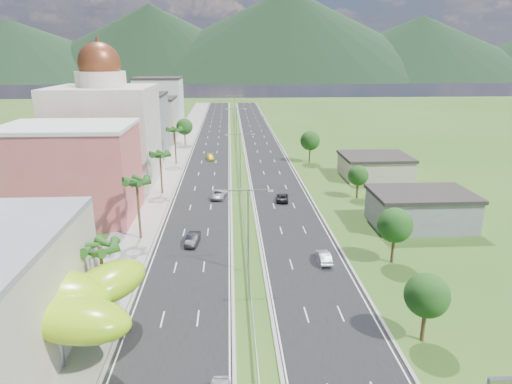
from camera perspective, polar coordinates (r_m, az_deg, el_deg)
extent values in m
plane|color=#2D5119|center=(49.35, -0.44, -15.31)|extent=(500.00, 500.00, 0.00)
cube|color=black|center=(134.44, -5.61, 5.49)|extent=(11.00, 260.00, 0.04)
cube|color=black|center=(134.67, 0.81, 5.59)|extent=(11.00, 260.00, 0.04)
cube|color=gray|center=(135.15, -9.66, 5.41)|extent=(7.00, 260.00, 0.12)
cube|color=gray|center=(116.61, -2.24, 4.11)|extent=(0.08, 216.00, 0.28)
cube|color=gray|center=(217.30, -2.81, 9.96)|extent=(0.10, 0.12, 0.70)
cylinder|color=gray|center=(55.79, -0.98, -5.02)|extent=(0.20, 0.20, 11.00)
cube|color=gray|center=(54.00, -2.53, 0.18)|extent=(2.88, 0.12, 0.12)
cube|color=gray|center=(54.11, 0.52, 0.23)|extent=(2.88, 0.12, 0.12)
cube|color=silver|center=(54.03, -3.89, 0.06)|extent=(0.60, 0.25, 0.18)
cube|color=silver|center=(54.24, 1.87, 0.15)|extent=(0.60, 0.25, 0.18)
cylinder|color=gray|center=(94.08, -2.00, 4.07)|extent=(0.20, 0.20, 11.00)
cube|color=gray|center=(93.04, -2.93, 7.24)|extent=(2.88, 0.12, 0.12)
cube|color=gray|center=(93.10, -1.14, 7.27)|extent=(2.88, 0.12, 0.12)
cube|color=silver|center=(93.05, -3.72, 7.17)|extent=(0.60, 0.25, 0.18)
cube|color=silver|center=(93.17, -0.35, 7.22)|extent=(0.60, 0.25, 0.18)
cylinder|color=gray|center=(138.32, -2.47, 8.18)|extent=(0.20, 0.20, 11.00)
cube|color=gray|center=(137.61, -3.10, 10.35)|extent=(2.88, 0.12, 0.12)
cube|color=gray|center=(137.66, -1.88, 10.37)|extent=(2.88, 0.12, 0.12)
cube|color=silver|center=(137.62, -3.64, 10.30)|extent=(0.60, 0.25, 0.18)
cube|color=silver|center=(137.71, -1.34, 10.34)|extent=(0.60, 0.25, 0.18)
cylinder|color=gray|center=(182.93, -2.71, 10.29)|extent=(0.20, 0.20, 11.00)
cube|color=gray|center=(182.40, -3.19, 11.94)|extent=(2.88, 0.12, 0.12)
cube|color=gray|center=(182.43, -2.27, 11.95)|extent=(2.88, 0.12, 0.12)
cube|color=silver|center=(182.41, -3.60, 11.90)|extent=(0.60, 0.25, 0.18)
cube|color=silver|center=(182.47, -1.86, 11.93)|extent=(0.60, 0.25, 0.18)
cylinder|color=gray|center=(51.47, -28.94, -13.60)|extent=(0.50, 0.50, 4.00)
cylinder|color=gray|center=(44.92, -23.26, -17.39)|extent=(0.50, 0.50, 4.00)
cylinder|color=gray|center=(48.32, -18.98, -14.32)|extent=(0.50, 0.50, 4.00)
cube|color=#CF5655|center=(80.39, -22.07, 2.08)|extent=(20.00, 15.00, 15.00)
cube|color=#BEB09E|center=(101.47, -18.23, 6.77)|extent=(20.00, 20.00, 20.00)
cylinder|color=#BEB09E|center=(100.27, -18.84, 13.24)|extent=(10.00, 10.00, 3.00)
sphere|color=brown|center=(100.17, -19.00, 14.95)|extent=(8.40, 8.40, 8.40)
cube|color=slate|center=(125.60, -14.89, 7.91)|extent=(16.00, 15.00, 16.00)
cube|color=#A69989|center=(147.22, -13.21, 8.68)|extent=(16.00, 15.00, 13.00)
cube|color=silver|center=(169.48, -11.98, 10.63)|extent=(16.00, 15.00, 18.00)
cube|color=slate|center=(76.96, 19.87, -2.19)|extent=(15.00, 10.00, 5.00)
cube|color=#A69989|center=(104.72, 14.61, 3.00)|extent=(14.00, 12.00, 4.40)
cylinder|color=#47301C|center=(50.99, -18.55, -10.31)|extent=(0.36, 0.36, 7.50)
cylinder|color=#47301C|center=(68.68, -14.44, -2.19)|extent=(0.36, 0.36, 9.00)
cylinder|color=#47301C|center=(90.55, -11.77, 2.24)|extent=(0.36, 0.36, 8.00)
cylinder|color=#47301C|center=(114.65, -10.05, 5.58)|extent=(0.36, 0.36, 8.80)
cylinder|color=#47301C|center=(139.45, -8.87, 6.80)|extent=(0.40, 0.40, 4.90)
sphere|color=#214E18|center=(138.94, -8.93, 8.08)|extent=(4.90, 4.90, 4.90)
cylinder|color=#47301C|center=(47.53, 20.24, -14.87)|extent=(0.40, 0.40, 4.20)
sphere|color=#214E18|center=(46.22, 20.59, -12.00)|extent=(4.20, 4.20, 4.20)
cylinder|color=#47301C|center=(62.50, 16.76, -6.49)|extent=(0.40, 0.40, 4.55)
sphere|color=#214E18|center=(61.44, 16.98, -3.98)|extent=(4.55, 4.55, 4.55)
cylinder|color=#47301C|center=(88.61, 12.56, 0.48)|extent=(0.40, 0.40, 3.85)
sphere|color=#214E18|center=(87.97, 12.66, 2.03)|extent=(3.85, 3.85, 3.85)
cylinder|color=#47301C|center=(116.00, 6.72, 4.87)|extent=(0.40, 0.40, 4.90)
sphere|color=#214E18|center=(115.39, 6.78, 6.40)|extent=(4.90, 4.90, 4.90)
imported|color=black|center=(66.57, -7.93, -5.82)|extent=(2.13, 4.81, 1.54)
imported|color=#96999D|center=(86.88, -4.72, -0.28)|extent=(3.21, 5.69, 1.50)
imported|color=yellow|center=(119.23, -5.73, 4.34)|extent=(2.16, 4.38, 1.22)
imported|color=#B3B5BB|center=(61.14, 8.47, -8.01)|extent=(1.57, 4.40, 1.45)
imported|color=black|center=(85.12, 3.31, -0.67)|extent=(2.78, 4.99, 1.32)
imported|color=black|center=(47.70, -15.82, -16.25)|extent=(0.95, 2.21, 1.36)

